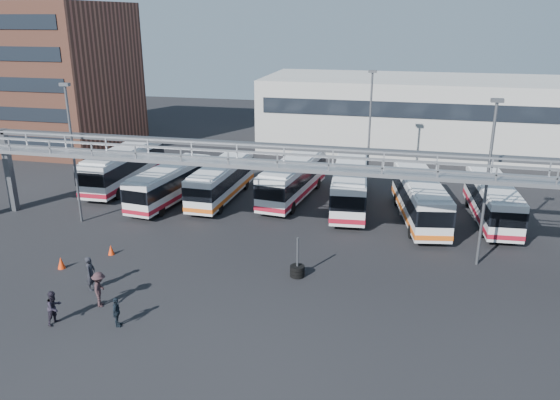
% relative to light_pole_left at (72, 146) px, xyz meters
% --- Properties ---
extents(ground, '(140.00, 140.00, 0.00)m').
position_rel_light_pole_left_xyz_m(ground, '(16.00, -8.00, -5.73)').
color(ground, black).
rests_on(ground, ground).
extents(gantry, '(51.40, 5.15, 7.10)m').
position_rel_light_pole_left_xyz_m(gantry, '(16.00, -2.13, -0.22)').
color(gantry, gray).
rests_on(gantry, ground).
extents(apartment_building, '(18.00, 15.00, 16.00)m').
position_rel_light_pole_left_xyz_m(apartment_building, '(-18.00, 22.00, 2.27)').
color(apartment_building, brown).
rests_on(apartment_building, ground).
extents(warehouse, '(42.00, 14.00, 8.00)m').
position_rel_light_pole_left_xyz_m(warehouse, '(28.00, 30.00, -1.73)').
color(warehouse, '#9E9E99').
rests_on(warehouse, ground).
extents(light_pole_left, '(0.70, 0.35, 10.21)m').
position_rel_light_pole_left_xyz_m(light_pole_left, '(0.00, 0.00, 0.00)').
color(light_pole_left, '#4C4F54').
rests_on(light_pole_left, ground).
extents(light_pole_mid, '(0.70, 0.35, 10.21)m').
position_rel_light_pole_left_xyz_m(light_pole_mid, '(28.00, -1.00, 0.00)').
color(light_pole_mid, '#4C4F54').
rests_on(light_pole_mid, ground).
extents(light_pole_back, '(0.70, 0.35, 10.21)m').
position_rel_light_pole_left_xyz_m(light_pole_back, '(20.00, 14.00, 0.00)').
color(light_pole_back, '#4C4F54').
rests_on(light_pole_back, ground).
extents(bus_1, '(2.79, 11.40, 3.45)m').
position_rel_light_pole_left_xyz_m(bus_1, '(-1.12, 8.85, -3.82)').
color(bus_1, silver).
rests_on(bus_1, ground).
extents(bus_2, '(3.55, 10.26, 3.05)m').
position_rel_light_pole_left_xyz_m(bus_2, '(4.69, 5.66, -4.04)').
color(bus_2, silver).
rests_on(bus_2, ground).
extents(bus_3, '(2.66, 10.32, 3.12)m').
position_rel_light_pole_left_xyz_m(bus_3, '(8.56, 7.22, -4.00)').
color(bus_3, silver).
rests_on(bus_3, ground).
extents(bus_4, '(3.86, 11.11, 3.31)m').
position_rel_light_pole_left_xyz_m(bus_4, '(14.29, 8.77, -3.90)').
color(bus_4, silver).
rests_on(bus_4, ground).
extents(bus_5, '(3.45, 11.30, 3.38)m').
position_rel_light_pole_left_xyz_m(bus_5, '(19.12, 7.75, -3.86)').
color(bus_5, silver).
rests_on(bus_5, ground).
extents(bus_6, '(4.37, 11.16, 3.31)m').
position_rel_light_pole_left_xyz_m(bus_6, '(24.49, 5.94, -3.90)').
color(bus_6, silver).
rests_on(bus_6, ground).
extents(bus_7, '(3.13, 10.54, 3.16)m').
position_rel_light_pole_left_xyz_m(bus_7, '(29.68, 7.00, -3.98)').
color(bus_7, silver).
rests_on(bus_7, ground).
extents(pedestrian_a, '(0.59, 0.79, 1.97)m').
position_rel_light_pole_left_xyz_m(pedestrian_a, '(6.60, -9.38, -4.74)').
color(pedestrian_a, black).
rests_on(pedestrian_a, ground).
extents(pedestrian_b, '(0.84, 0.98, 1.77)m').
position_rel_light_pole_left_xyz_m(pedestrian_b, '(6.78, -13.00, -4.84)').
color(pedestrian_b, black).
rests_on(pedestrian_b, ground).
extents(pedestrian_c, '(1.11, 1.42, 1.93)m').
position_rel_light_pole_left_xyz_m(pedestrian_c, '(8.06, -10.91, -4.76)').
color(pedestrian_c, '#312124').
rests_on(pedestrian_c, ground).
extents(pedestrian_d, '(0.60, 0.97, 1.54)m').
position_rel_light_pole_left_xyz_m(pedestrian_d, '(9.93, -12.53, -4.96)').
color(pedestrian_d, black).
rests_on(pedestrian_d, ground).
extents(cone_left, '(0.59, 0.59, 0.74)m').
position_rel_light_pole_left_xyz_m(cone_left, '(3.32, -7.42, -5.36)').
color(cone_left, red).
rests_on(cone_left, ground).
extents(cone_right, '(0.53, 0.53, 0.66)m').
position_rel_light_pole_left_xyz_m(cone_right, '(5.22, -4.88, -5.40)').
color(cone_right, red).
rests_on(cone_right, ground).
extents(tire_stack, '(0.86, 0.86, 2.46)m').
position_rel_light_pole_left_xyz_m(tire_stack, '(17.51, -5.18, -5.31)').
color(tire_stack, black).
rests_on(tire_stack, ground).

